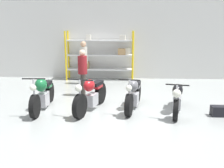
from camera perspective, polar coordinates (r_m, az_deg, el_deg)
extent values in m
plane|color=#9EA3A0|center=(7.30, -0.17, -6.05)|extent=(30.00, 30.00, 0.00)
cube|color=silver|center=(11.83, 1.19, 9.97)|extent=(30.00, 0.08, 3.60)
cylinder|color=yellow|center=(11.56, -10.54, 6.30)|extent=(0.08, 0.08, 2.23)
cylinder|color=yellow|center=(11.24, 4.81, 6.30)|extent=(0.08, 0.08, 2.23)
cylinder|color=yellow|center=(12.09, -9.93, 6.59)|extent=(0.08, 0.08, 2.23)
cylinder|color=yellow|center=(11.79, 4.74, 6.59)|extent=(0.08, 0.08, 2.23)
cube|color=silver|center=(11.66, -2.79, 3.40)|extent=(3.04, 0.55, 0.05)
cube|color=silver|center=(11.57, -2.83, 6.63)|extent=(3.04, 0.55, 0.05)
cube|color=silver|center=(11.52, -2.86, 9.90)|extent=(3.04, 0.55, 0.05)
cube|color=tan|center=(11.43, 2.25, 7.40)|extent=(0.35, 0.32, 0.28)
cube|color=silver|center=(11.52, 3.43, 7.47)|extent=(0.26, 0.23, 0.30)
cube|color=tan|center=(11.81, -5.90, 4.33)|extent=(0.28, 0.30, 0.30)
cube|color=silver|center=(11.59, -5.37, 10.57)|extent=(0.22, 0.33, 0.23)
cube|color=silver|center=(11.42, 2.44, 10.55)|extent=(0.28, 0.31, 0.22)
cylinder|color=black|center=(6.93, -17.22, -4.89)|extent=(0.15, 0.64, 0.64)
cylinder|color=black|center=(8.33, -14.02, -1.80)|extent=(0.15, 0.64, 0.64)
cube|color=#ADADB2|center=(7.68, -15.35, -3.33)|extent=(0.25, 0.48, 0.39)
ellipsoid|color=#196B38|center=(7.41, -15.93, -0.20)|extent=(0.35, 0.44, 0.39)
cube|color=black|center=(7.88, -14.89, 0.17)|extent=(0.29, 0.52, 0.10)
cube|color=#196B38|center=(8.01, -14.61, -0.27)|extent=(0.25, 0.36, 0.12)
cylinder|color=#ADADB2|center=(6.85, -17.36, -1.91)|extent=(0.05, 0.05, 0.73)
sphere|color=silver|center=(6.75, -17.63, -0.83)|extent=(0.17, 0.17, 0.17)
cylinder|color=black|center=(6.80, -17.48, 1.15)|extent=(0.61, 0.06, 0.04)
cylinder|color=black|center=(6.64, -7.35, -5.07)|extent=(0.31, 0.67, 0.66)
cylinder|color=black|center=(7.91, -2.65, -2.10)|extent=(0.31, 0.67, 0.66)
cube|color=#ADADB2|center=(7.32, -4.62, -3.61)|extent=(0.35, 0.47, 0.35)
ellipsoid|color=#B2191E|center=(7.05, -5.25, -0.32)|extent=(0.40, 0.50, 0.34)
cube|color=black|center=(7.54, -3.56, 0.15)|extent=(0.40, 0.63, 0.10)
cube|color=#B2191E|center=(7.61, -3.38, -0.43)|extent=(0.31, 0.45, 0.12)
cylinder|color=#ADADB2|center=(6.56, -7.36, -2.09)|extent=(0.06, 0.06, 0.70)
sphere|color=silver|center=(6.46, -7.67, -0.95)|extent=(0.18, 0.18, 0.18)
cylinder|color=black|center=(6.51, -7.33, 0.98)|extent=(0.72, 0.24, 0.04)
cylinder|color=black|center=(6.76, 3.89, -4.84)|extent=(0.26, 0.64, 0.62)
cylinder|color=black|center=(8.10, 5.81, -1.95)|extent=(0.26, 0.64, 0.62)
cube|color=#ADADB2|center=(7.48, 5.01, -3.39)|extent=(0.33, 0.47, 0.35)
ellipsoid|color=slate|center=(7.21, 4.84, -0.35)|extent=(0.37, 0.47, 0.35)
cube|color=black|center=(7.68, 5.45, 0.03)|extent=(0.34, 0.52, 0.10)
cube|color=slate|center=(7.80, 5.57, -0.45)|extent=(0.27, 0.37, 0.12)
cylinder|color=#ADADB2|center=(6.69, 3.97, -1.98)|extent=(0.06, 0.06, 0.69)
sphere|color=silver|center=(6.59, 3.87, -0.95)|extent=(0.17, 0.17, 0.17)
cylinder|color=black|center=(6.64, 4.07, 0.96)|extent=(0.57, 0.15, 0.04)
cylinder|color=black|center=(6.66, 14.38, -5.76)|extent=(0.25, 0.57, 0.56)
cylinder|color=black|center=(8.04, 14.86, -2.65)|extent=(0.25, 0.57, 0.56)
cube|color=#ADADB2|center=(7.40, 14.65, -4.16)|extent=(0.31, 0.44, 0.33)
ellipsoid|color=black|center=(7.13, 14.77, -1.38)|extent=(0.39, 0.54, 0.34)
cube|color=black|center=(7.62, 14.90, -0.90)|extent=(0.34, 0.50, 0.10)
cube|color=black|center=(7.73, 14.89, -1.39)|extent=(0.27, 0.36, 0.12)
cylinder|color=#ADADB2|center=(6.59, 14.54, -3.01)|extent=(0.06, 0.06, 0.65)
sphere|color=silver|center=(6.49, 14.57, -2.12)|extent=(0.22, 0.22, 0.22)
cylinder|color=black|center=(6.54, 14.71, -0.20)|extent=(0.58, 0.17, 0.04)
cylinder|color=#38332D|center=(8.94, -6.76, -0.04)|extent=(0.13, 0.13, 0.79)
cylinder|color=#38332D|center=(8.77, -6.55, -0.29)|extent=(0.13, 0.13, 0.79)
cylinder|color=maroon|center=(8.73, -6.77, 4.36)|extent=(0.41, 0.41, 0.62)
sphere|color=beige|center=(8.68, -6.84, 7.10)|extent=(0.21, 0.21, 0.21)
cylinder|color=#38332D|center=(10.83, -6.49, 2.42)|extent=(0.13, 0.13, 0.88)
cylinder|color=#38332D|center=(10.66, -6.36, 2.26)|extent=(0.13, 0.13, 0.88)
cylinder|color=beige|center=(10.64, -6.53, 6.53)|extent=(0.40, 0.40, 0.70)
sphere|color=tan|center=(10.60, -6.60, 9.05)|extent=(0.24, 0.24, 0.24)
cube|color=black|center=(7.41, 23.33, -5.70)|extent=(0.44, 0.26, 0.28)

